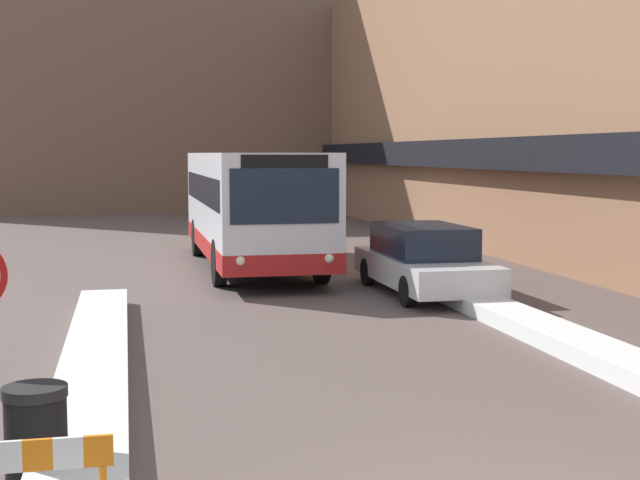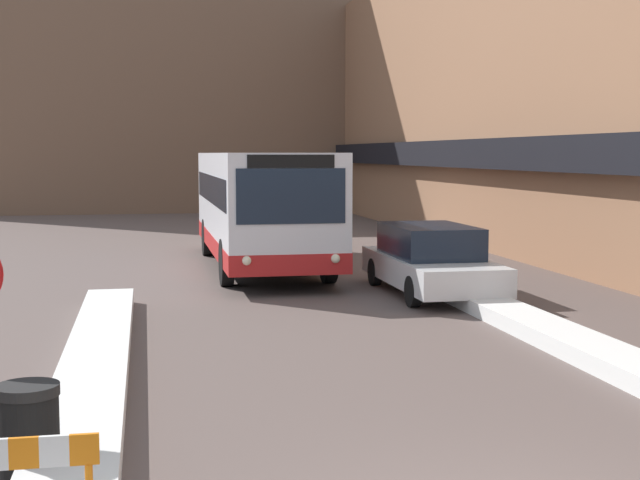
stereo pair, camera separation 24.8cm
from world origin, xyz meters
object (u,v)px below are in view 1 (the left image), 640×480
at_px(parked_car_front, 424,260).
at_px(construction_barricade, 38,475).
at_px(trash_bin, 36,437).
at_px(city_bus, 252,205).

xyz_separation_m(parked_car_front, construction_barricade, (-7.01, -11.62, -0.08)).
bearing_deg(construction_barricade, parked_car_front, 58.91).
bearing_deg(construction_barricade, trash_bin, 96.14).
distance_m(city_bus, construction_barricade, 17.30).
height_order(city_bus, trash_bin, city_bus).
bearing_deg(city_bus, parked_car_front, -59.51).
relative_size(city_bus, construction_barricade, 9.40).
relative_size(parked_car_front, construction_barricade, 4.42).
xyz_separation_m(trash_bin, construction_barricade, (0.17, -1.55, 0.19)).
bearing_deg(parked_car_front, city_bus, 120.49).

